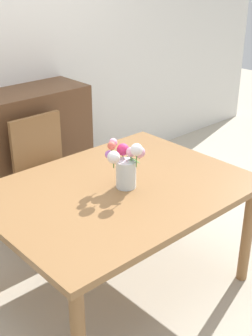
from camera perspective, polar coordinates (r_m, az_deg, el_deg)
name	(u,v)px	position (r m, az deg, el deg)	size (l,w,h in m)	color
ground_plane	(119,287)	(3.02, -0.91, -14.86)	(12.00, 12.00, 0.00)	#B7AD99
dining_table	(118,199)	(2.65, -1.00, -3.96)	(1.50, 1.13, 0.73)	olive
chair_far	(46,168)	(3.40, -10.10, 0.03)	(0.42, 0.42, 0.90)	olive
dresser	(8,156)	(3.71, -14.81, 1.44)	(1.40, 0.47, 1.00)	brown
flower_vase	(126,164)	(2.54, -0.06, 0.56)	(0.26, 0.24, 0.29)	silver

